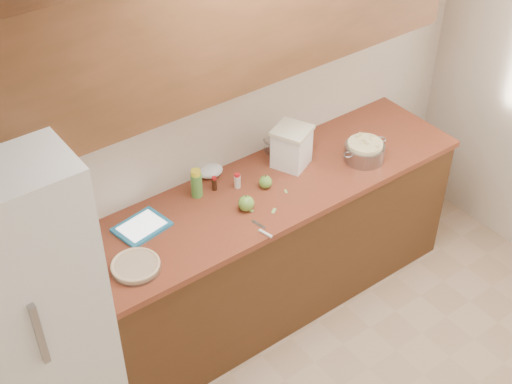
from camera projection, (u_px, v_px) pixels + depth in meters
room_shell at (477, 302)px, 2.86m from camera, size 3.60×3.60×3.60m
counter_run at (257, 252)px, 4.31m from camera, size 2.64×0.68×0.92m
upper_cabinets at (239, 12)px, 3.48m from camera, size 2.60×0.34×0.70m
fridge at (16, 314)px, 3.34m from camera, size 0.70×0.70×1.80m
pie at (136, 266)px, 3.53m from camera, size 0.26×0.26×0.04m
colander at (364, 151)px, 4.24m from camera, size 0.33×0.24×0.12m
flour_canister at (292, 147)px, 4.16m from camera, size 0.27×0.27×0.25m
tablet at (142, 227)px, 3.78m from camera, size 0.30×0.25×0.02m
paring_knife at (264, 232)px, 3.75m from camera, size 0.05×0.18×0.02m
lemon_bottle at (196, 183)px, 3.95m from camera, size 0.06×0.06×0.17m
cinnamon_shaker at (237, 181)px, 4.04m from camera, size 0.04×0.04×0.09m
vanilla_bottle at (214, 184)px, 4.02m from camera, size 0.03×0.03×0.09m
mixing_bowl at (281, 143)px, 4.34m from camera, size 0.22×0.22×0.08m
paper_towel at (211, 171)px, 4.13m from camera, size 0.17×0.15×0.06m
apple_left at (246, 203)px, 3.88m from camera, size 0.09×0.09×0.10m
apple_center at (266, 182)px, 4.04m from camera, size 0.08×0.08×0.09m
peel_a at (274, 211)px, 3.90m from camera, size 0.04×0.04×0.00m
peel_b at (261, 231)px, 3.76m from camera, size 0.03×0.03×0.00m
peel_c at (250, 210)px, 3.90m from camera, size 0.03×0.05×0.00m
peel_d at (286, 191)px, 4.03m from camera, size 0.02×0.03×0.00m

